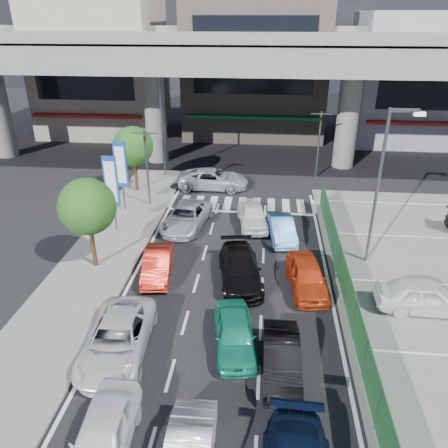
# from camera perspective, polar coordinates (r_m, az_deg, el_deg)

# --- Properties ---
(ground) EXTENTS (120.00, 120.00, 0.00)m
(ground) POSITION_cam_1_polar(r_m,az_deg,el_deg) (18.86, -0.19, -13.06)
(ground) COLOR black
(ground) RESTS_ON ground
(sidewalk_left) EXTENTS (4.00, 30.00, 0.12)m
(sidewalk_left) POSITION_cam_1_polar(r_m,az_deg,el_deg) (23.61, -16.37, -5.25)
(sidewalk_left) COLOR slate
(sidewalk_left) RESTS_ON ground
(fence_run) EXTENTS (0.16, 22.00, 1.80)m
(fence_run) POSITION_cam_1_polar(r_m,az_deg,el_deg) (19.42, 16.10, -9.64)
(fence_run) COLOR #21622E
(fence_run) RESTS_ON ground
(expressway) EXTENTS (64.00, 14.00, 10.75)m
(expressway) POSITION_cam_1_polar(r_m,az_deg,el_deg) (36.74, 3.58, 21.06)
(expressway) COLOR slate
(expressway) RESTS_ON ground
(building_west) EXTENTS (12.00, 10.90, 13.00)m
(building_west) POSITION_cam_1_polar(r_m,az_deg,el_deg) (50.02, -15.66, 18.90)
(building_west) COLOR gray
(building_west) RESTS_ON ground
(building_center) EXTENTS (14.00, 10.90, 15.00)m
(building_center) POSITION_cam_1_polar(r_m,az_deg,el_deg) (47.77, 4.16, 20.64)
(building_center) COLOR gray
(building_center) RESTS_ON ground
(building_east) EXTENTS (12.00, 10.90, 12.00)m
(building_east) POSITION_cam_1_polar(r_m,az_deg,el_deg) (49.09, 23.96, 17.00)
(building_east) COLOR gray
(building_east) RESTS_ON ground
(traffic_light_left) EXTENTS (1.60, 1.24, 5.20)m
(traffic_light_left) POSITION_cam_1_polar(r_m,az_deg,el_deg) (28.79, -10.20, 9.55)
(traffic_light_left) COLOR #595B60
(traffic_light_left) RESTS_ON ground
(traffic_light_right) EXTENTS (1.60, 1.24, 5.20)m
(traffic_light_right) POSITION_cam_1_polar(r_m,az_deg,el_deg) (34.73, 12.44, 12.15)
(traffic_light_right) COLOR #595B60
(traffic_light_right) RESTS_ON ground
(street_lamp_right) EXTENTS (1.65, 0.22, 8.00)m
(street_lamp_right) POSITION_cam_1_polar(r_m,az_deg,el_deg) (22.49, 20.08, 5.93)
(street_lamp_right) COLOR #595B60
(street_lamp_right) RESTS_ON ground
(street_lamp_left) EXTENTS (1.65, 0.22, 8.00)m
(street_lamp_left) POSITION_cam_1_polar(r_m,az_deg,el_deg) (34.25, -7.86, 13.76)
(street_lamp_left) COLOR #595B60
(street_lamp_left) RESTS_ON ground
(signboard_near) EXTENTS (0.80, 0.14, 4.70)m
(signboard_near) POSITION_cam_1_polar(r_m,az_deg,el_deg) (25.75, -14.51, 5.10)
(signboard_near) COLOR #595B60
(signboard_near) RESTS_ON ground
(signboard_far) EXTENTS (0.80, 0.14, 4.70)m
(signboard_far) POSITION_cam_1_polar(r_m,az_deg,el_deg) (28.54, -13.32, 7.27)
(signboard_far) COLOR #595B60
(signboard_far) RESTS_ON ground
(tree_near) EXTENTS (2.80, 2.80, 4.80)m
(tree_near) POSITION_cam_1_polar(r_m,az_deg,el_deg) (22.13, -17.43, 2.15)
(tree_near) COLOR #382314
(tree_near) RESTS_ON ground
(tree_far) EXTENTS (2.80, 2.80, 4.80)m
(tree_far) POSITION_cam_1_polar(r_m,az_deg,el_deg) (31.69, -11.77, 9.88)
(tree_far) COLOR #382314
(tree_far) RESTS_ON ground
(van_white_back_left) EXTENTS (1.78, 4.11, 1.38)m
(van_white_back_left) POSITION_cam_1_polar(r_m,az_deg,el_deg) (14.65, -15.54, -25.11)
(van_white_back_left) COLOR white
(van_white_back_left) RESTS_ON ground
(sedan_white_mid_left) EXTENTS (2.60, 5.10, 1.38)m
(sedan_white_mid_left) POSITION_cam_1_polar(r_m,az_deg,el_deg) (17.62, -13.77, -14.36)
(sedan_white_mid_left) COLOR silver
(sedan_white_mid_left) RESTS_ON ground
(taxi_teal_mid) EXTENTS (2.16, 4.05, 1.31)m
(taxi_teal_mid) POSITION_cam_1_polar(r_m,az_deg,el_deg) (17.44, 1.43, -14.09)
(taxi_teal_mid) COLOR #188A6C
(taxi_teal_mid) RESTS_ON ground
(hatch_black_mid_right) EXTENTS (1.41, 3.83, 1.25)m
(hatch_black_mid_right) POSITION_cam_1_polar(r_m,az_deg,el_deg) (16.60, 7.50, -16.98)
(hatch_black_mid_right) COLOR black
(hatch_black_mid_right) RESTS_ON ground
(taxi_orange_left) EXTENTS (1.77, 3.87, 1.23)m
(taxi_orange_left) POSITION_cam_1_polar(r_m,az_deg,el_deg) (21.96, -8.68, -5.22)
(taxi_orange_left) COLOR red
(taxi_orange_left) RESTS_ON ground
(sedan_black_mid) EXTENTS (2.67, 4.93, 1.36)m
(sedan_black_mid) POSITION_cam_1_polar(r_m,az_deg,el_deg) (21.24, 2.11, -5.87)
(sedan_black_mid) COLOR black
(sedan_black_mid) RESTS_ON ground
(taxi_orange_right) EXTENTS (2.12, 4.22, 1.38)m
(taxi_orange_right) POSITION_cam_1_polar(r_m,az_deg,el_deg) (21.04, 10.80, -6.68)
(taxi_orange_right) COLOR red
(taxi_orange_right) RESTS_ON ground
(wagon_silver_front_left) EXTENTS (2.83, 5.03, 1.33)m
(wagon_silver_front_left) POSITION_cam_1_polar(r_m,az_deg,el_deg) (26.59, -4.94, 0.91)
(wagon_silver_front_left) COLOR #A4A6AC
(wagon_silver_front_left) RESTS_ON ground
(sedan_white_front_mid) EXTENTS (2.26, 4.26, 1.38)m
(sedan_white_front_mid) POSITION_cam_1_polar(r_m,az_deg,el_deg) (26.72, 3.76, 1.15)
(sedan_white_front_mid) COLOR white
(sedan_white_front_mid) RESTS_ON ground
(kei_truck_front_right) EXTENTS (1.83, 3.87, 1.22)m
(kei_truck_front_right) POSITION_cam_1_polar(r_m,az_deg,el_deg) (25.36, 7.56, -0.65)
(kei_truck_front_right) COLOR #538DDA
(kei_truck_front_right) RESTS_ON ground
(crossing_wagon_silver) EXTENTS (5.23, 2.45, 1.45)m
(crossing_wagon_silver) POSITION_cam_1_polar(r_m,az_deg,el_deg) (32.51, -1.45, 5.89)
(crossing_wagon_silver) COLOR #AEB2B6
(crossing_wagon_silver) RESTS_ON ground
(parked_sedan_white) EXTENTS (4.28, 1.83, 1.44)m
(parked_sedan_white) POSITION_cam_1_polar(r_m,az_deg,el_deg) (21.09, 24.86, -8.53)
(parked_sedan_white) COLOR white
(parked_sedan_white) RESTS_ON parking_lot
(traffic_cone) EXTENTS (0.48, 0.48, 0.70)m
(traffic_cone) POSITION_cam_1_polar(r_m,az_deg,el_deg) (22.30, 15.49, -6.04)
(traffic_cone) COLOR #F84C0D
(traffic_cone) RESTS_ON parking_lot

